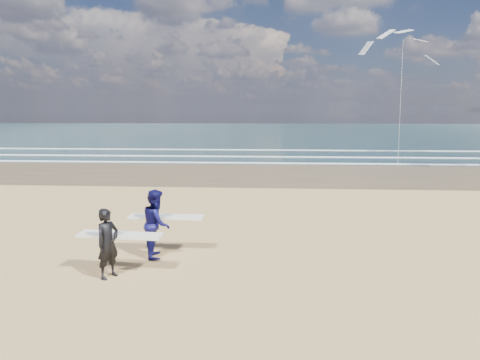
{
  "coord_description": "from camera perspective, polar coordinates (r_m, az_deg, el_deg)",
  "views": [
    {
      "loc": [
        2.88,
        -10.91,
        4.22
      ],
      "look_at": [
        1.75,
        6.0,
        1.43
      ],
      "focal_mm": 32.0,
      "sensor_mm": 36.0,
      "label": 1
    }
  ],
  "objects": [
    {
      "name": "surfer_near",
      "position": [
        11.4,
        -17.01,
        -7.94
      ],
      "size": [
        2.23,
        1.08,
        1.79
      ],
      "color": "black",
      "rests_on": "ground"
    },
    {
      "name": "surfer_far",
      "position": [
        12.61,
        -10.99,
        -5.64
      ],
      "size": [
        2.2,
        1.16,
        1.98
      ],
      "color": "#0D0C44",
      "rests_on": "ground"
    },
    {
      "name": "kite_1",
      "position": [
        38.53,
        20.75,
        12.82
      ],
      "size": [
        6.63,
        4.83,
        12.01
      ],
      "color": "slate",
      "rests_on": "ground"
    },
    {
      "name": "foam_breakers",
      "position": [
        42.8,
        27.43,
        2.71
      ],
      "size": [
        220.0,
        11.7,
        0.05
      ],
      "color": "white",
      "rests_on": "ground"
    },
    {
      "name": "ocean",
      "position": [
        84.76,
        15.58,
        6.17
      ],
      "size": [
        220.0,
        100.0,
        0.02
      ],
      "primitive_type": "cube",
      "color": "#193538",
      "rests_on": "ground"
    }
  ]
}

